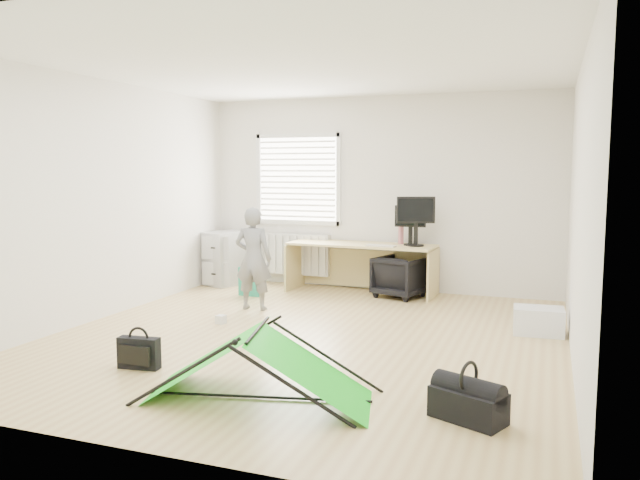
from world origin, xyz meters
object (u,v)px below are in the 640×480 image
(filing_cabinet, at_px, (227,258))
(duffel_bag, at_px, (468,405))
(thermos, at_px, (401,234))
(monitor_right, at_px, (416,228))
(person, at_px, (253,259))
(office_chair, at_px, (400,277))
(desk, at_px, (361,268))
(kite, at_px, (258,365))
(storage_crate, at_px, (538,321))
(laptop_bag, at_px, (139,353))
(monitor_left, at_px, (411,231))

(filing_cabinet, height_order, duffel_bag, filing_cabinet)
(thermos, bearing_deg, filing_cabinet, -176.50)
(monitor_right, height_order, duffel_bag, monitor_right)
(filing_cabinet, xyz_separation_m, person, (1.14, -1.41, 0.23))
(office_chair, xyz_separation_m, duffel_bag, (1.37, -3.88, -0.17))
(monitor_right, relative_size, thermos, 1.91)
(monitor_right, bearing_deg, desk, 154.64)
(kite, relative_size, storage_crate, 3.42)
(monitor_right, xyz_separation_m, laptop_bag, (-1.60, -3.78, -0.79))
(thermos, distance_m, office_chair, 0.59)
(filing_cabinet, xyz_separation_m, thermos, (2.59, 0.16, 0.43))
(monitor_left, distance_m, duffel_bag, 4.26)
(thermos, relative_size, person, 0.21)
(desk, distance_m, storage_crate, 2.75)
(duffel_bag, bearing_deg, office_chair, 133.13)
(filing_cabinet, distance_m, storage_crate, 4.63)
(storage_crate, height_order, duffel_bag, storage_crate)
(thermos, height_order, laptop_bag, thermos)
(person, bearing_deg, filing_cabinet, -57.35)
(desk, height_order, storage_crate, desk)
(filing_cabinet, bearing_deg, monitor_right, 21.07)
(person, xyz_separation_m, storage_crate, (3.27, -0.01, -0.48))
(thermos, distance_m, laptop_bag, 4.23)
(desk, distance_m, person, 1.72)
(desk, relative_size, laptop_bag, 5.56)
(storage_crate, relative_size, duffel_bag, 1.00)
(desk, height_order, office_chair, desk)
(desk, relative_size, kite, 1.19)
(office_chair, relative_size, duffel_bag, 1.22)
(storage_crate, xyz_separation_m, laptop_bag, (-3.18, -2.37, -0.00))
(filing_cabinet, relative_size, thermos, 2.98)
(monitor_left, relative_size, office_chair, 0.68)
(monitor_left, distance_m, thermos, 0.20)
(laptop_bag, bearing_deg, duffel_bag, -10.37)
(person, bearing_deg, laptop_bag, 85.94)
(kite, xyz_separation_m, laptop_bag, (-1.27, 0.29, -0.13))
(monitor_left, height_order, duffel_bag, monitor_left)
(desk, distance_m, thermos, 0.72)
(monitor_left, distance_m, office_chair, 0.63)
(office_chair, height_order, person, person)
(thermos, xyz_separation_m, kite, (-0.09, -4.24, -0.55))
(thermos, bearing_deg, desk, -164.50)
(office_chair, bearing_deg, monitor_right, -145.96)
(thermos, bearing_deg, office_chair, -78.17)
(filing_cabinet, distance_m, monitor_right, 2.87)
(office_chair, distance_m, laptop_bag, 3.98)
(monitor_left, relative_size, thermos, 1.56)
(monitor_right, bearing_deg, office_chair, 173.20)
(monitor_left, relative_size, monitor_right, 0.82)
(monitor_left, bearing_deg, desk, 177.59)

